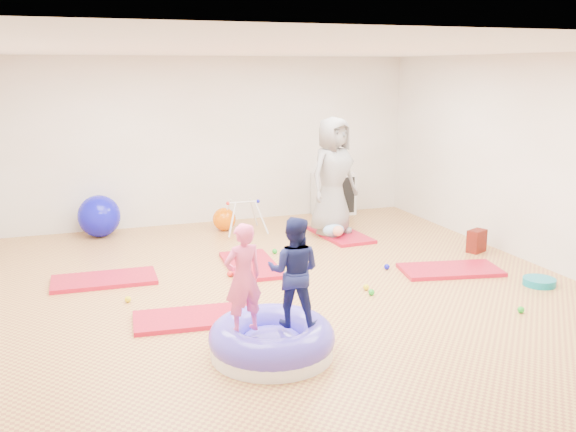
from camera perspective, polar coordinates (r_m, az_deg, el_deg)
name	(u,v)px	position (r m, az deg, el deg)	size (l,w,h in m)	color
room	(297,178)	(7.21, 0.81, 3.37)	(7.01, 8.01, 2.81)	tan
gym_mat_front_left	(193,318)	(6.95, -8.45, -8.97)	(1.23, 0.62, 0.05)	red
gym_mat_mid_left	(104,280)	(8.37, -16.02, -5.47)	(1.27, 0.64, 0.05)	red
gym_mat_center_back	(251,265)	(8.65, -3.30, -4.36)	(1.28, 0.64, 0.05)	red
gym_mat_right	(450,270)	(8.69, 14.23, -4.66)	(1.28, 0.64, 0.05)	red
gym_mat_rear_right	(340,235)	(10.21, 4.68, -1.66)	(1.24, 0.62, 0.05)	red
inflatable_cushion	(272,341)	(6.05, -1.45, -11.02)	(1.18, 1.18, 0.37)	white
child_pink	(243,273)	(5.71, -4.02, -5.05)	(0.37, 0.24, 1.00)	#FD548E
child_navy	(294,266)	(5.84, 0.53, -4.50)	(0.50, 0.39, 1.02)	#151B52
adult_caregiver	(333,176)	(10.03, 4.01, 3.58)	(0.89, 0.58, 1.83)	gray
infant	(335,230)	(9.94, 4.17, -1.27)	(0.35, 0.36, 0.21)	#89B0DB
ball_pit_balls	(323,281)	(7.97, 3.11, -5.81)	(4.08, 3.15, 0.08)	yellow
exercise_ball_blue	(99,216)	(10.52, -16.44, -0.01)	(0.66, 0.66, 0.66)	#0D0DC2
exercise_ball_orange	(224,219)	(10.55, -5.69, -0.28)	(0.38, 0.38, 0.38)	#E96300
infant_play_gym	(243,212)	(10.35, -4.00, 0.38)	(0.68, 0.64, 0.52)	silver
cube_shelf	(334,194)	(11.64, 4.10, 1.96)	(0.75, 0.37, 0.75)	silver
balance_disc	(539,282)	(8.50, 21.43, -5.46)	(0.39, 0.39, 0.09)	#0C7D92
backpack	(477,241)	(9.67, 16.42, -2.15)	(0.28, 0.18, 0.33)	#9A1809
yellow_toy	(240,356)	(6.08, -4.30, -12.27)	(0.21, 0.21, 0.03)	yellow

